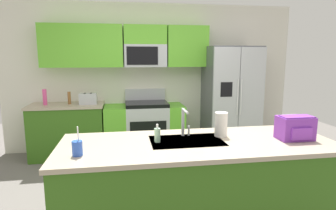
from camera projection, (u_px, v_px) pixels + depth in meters
ground_plane at (173, 202)px, 3.31m from camera, size 9.00×9.00×0.00m
kitchen_wall_unit at (145, 68)px, 5.06m from camera, size 5.20×0.43×2.60m
back_counter at (68, 130)px, 4.75m from camera, size 1.20×0.63×0.90m
range_oven at (145, 128)px, 4.96m from camera, size 1.36×0.61×1.10m
refrigerator at (231, 99)px, 5.05m from camera, size 0.90×0.76×1.85m
island_counter at (197, 187)px, 2.71m from camera, size 2.55×0.95×0.90m
toaster at (88, 99)px, 4.67m from camera, size 0.28×0.16×0.18m
pepper_mill at (69, 98)px, 4.67m from camera, size 0.05×0.05×0.20m
bottle_pink at (45, 97)px, 4.59m from camera, size 0.07×0.07×0.26m
sink_faucet at (184, 120)px, 2.77m from camera, size 0.08×0.21×0.28m
drink_cup_blue at (77, 148)px, 2.25m from camera, size 0.08×0.08×0.24m
soap_dispenser at (157, 135)px, 2.61m from camera, size 0.06×0.06×0.17m
paper_towel_roll at (221, 124)px, 2.79m from camera, size 0.12×0.12×0.24m
backpack at (295, 127)px, 2.69m from camera, size 0.32×0.22×0.23m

